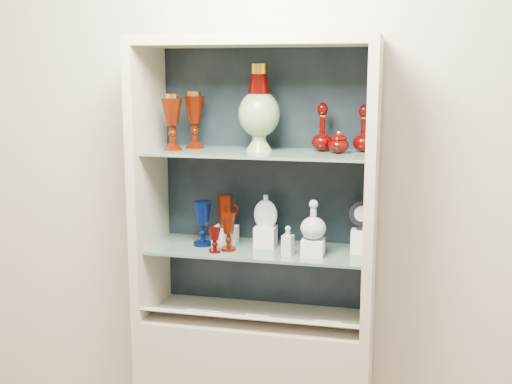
% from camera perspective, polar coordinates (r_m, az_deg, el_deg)
% --- Properties ---
extents(wall_back, '(3.50, 0.02, 2.80)m').
position_cam_1_polar(wall_back, '(2.89, 0.97, 2.74)').
color(wall_back, beige).
rests_on(wall_back, ground).
extents(cabinet_back_panel, '(0.98, 0.02, 1.15)m').
position_cam_1_polar(cabinet_back_panel, '(2.88, 0.84, 1.18)').
color(cabinet_back_panel, black).
rests_on(cabinet_back_panel, cabinet_base).
extents(cabinet_side_left, '(0.04, 0.40, 1.15)m').
position_cam_1_polar(cabinet_side_left, '(2.84, -9.50, 0.90)').
color(cabinet_side_left, '#BAB19F').
rests_on(cabinet_side_left, cabinet_base).
extents(cabinet_side_right, '(0.04, 0.40, 1.15)m').
position_cam_1_polar(cabinet_side_right, '(2.63, 10.25, 0.10)').
color(cabinet_side_right, '#BAB19F').
rests_on(cabinet_side_right, cabinet_base).
extents(cabinet_top_cap, '(1.00, 0.40, 0.04)m').
position_cam_1_polar(cabinet_top_cap, '(2.65, -0.00, 13.28)').
color(cabinet_top_cap, '#BAB19F').
rests_on(cabinet_top_cap, cabinet_side_left).
extents(shelf_lower, '(0.92, 0.34, 0.01)m').
position_cam_1_polar(shelf_lower, '(2.78, 0.09, -5.12)').
color(shelf_lower, slate).
rests_on(shelf_lower, cabinet_side_left).
extents(shelf_upper, '(0.92, 0.34, 0.01)m').
position_cam_1_polar(shelf_upper, '(2.69, 0.09, 3.51)').
color(shelf_upper, slate).
rests_on(shelf_upper, cabinet_side_left).
extents(label_ledge, '(0.92, 0.17, 0.09)m').
position_cam_1_polar(label_ledge, '(2.74, -0.52, -11.17)').
color(label_ledge, '#BAB19F').
rests_on(label_ledge, cabinet_base).
extents(label_card_0, '(0.10, 0.06, 0.03)m').
position_cam_1_polar(label_card_0, '(2.68, 6.46, -11.38)').
color(label_card_0, white).
rests_on(label_card_0, label_ledge).
extents(label_card_1, '(0.10, 0.06, 0.03)m').
position_cam_1_polar(label_card_1, '(2.73, 0.27, -10.94)').
color(label_card_1, white).
rests_on(label_card_1, label_ledge).
extents(label_card_2, '(0.10, 0.06, 0.03)m').
position_cam_1_polar(label_card_2, '(2.79, -4.97, -10.47)').
color(label_card_2, white).
rests_on(label_card_2, label_ledge).
extents(label_card_3, '(0.10, 0.06, 0.03)m').
position_cam_1_polar(label_card_3, '(2.78, -3.90, -10.57)').
color(label_card_3, white).
rests_on(label_card_3, label_ledge).
extents(pedestal_lamp_left, '(0.10, 0.10, 0.24)m').
position_cam_1_polar(pedestal_lamp_left, '(2.81, -5.49, 6.40)').
color(pedestal_lamp_left, '#430E02').
rests_on(pedestal_lamp_left, shelf_upper).
extents(pedestal_lamp_right, '(0.10, 0.10, 0.24)m').
position_cam_1_polar(pedestal_lamp_right, '(2.75, -7.46, 6.19)').
color(pedestal_lamp_right, '#430E02').
rests_on(pedestal_lamp_right, shelf_upper).
extents(enamel_urn, '(0.23, 0.23, 0.36)m').
position_cam_1_polar(enamel_urn, '(2.69, 0.27, 7.50)').
color(enamel_urn, '#0E3F28').
rests_on(enamel_urn, shelf_upper).
extents(ruby_decanter_a, '(0.10, 0.10, 0.23)m').
position_cam_1_polar(ruby_decanter_a, '(2.69, 5.92, 6.02)').
color(ruby_decanter_a, '#420301').
rests_on(ruby_decanter_a, shelf_upper).
extents(ruby_decanter_b, '(0.11, 0.11, 0.21)m').
position_cam_1_polar(ruby_decanter_b, '(2.70, 9.55, 5.74)').
color(ruby_decanter_b, '#420301').
rests_on(ruby_decanter_b, shelf_upper).
extents(lidded_bowl, '(0.11, 0.11, 0.10)m').
position_cam_1_polar(lidded_bowl, '(2.64, 7.35, 4.46)').
color(lidded_bowl, '#420301').
rests_on(lidded_bowl, shelf_upper).
extents(cobalt_goblet, '(0.11, 0.11, 0.19)m').
position_cam_1_polar(cobalt_goblet, '(2.81, -4.79, -2.81)').
color(cobalt_goblet, '#010C42').
rests_on(cobalt_goblet, shelf_lower).
extents(ruby_goblet_tall, '(0.08, 0.08, 0.16)m').
position_cam_1_polar(ruby_goblet_tall, '(2.72, -2.48, -3.58)').
color(ruby_goblet_tall, '#430E02').
rests_on(ruby_goblet_tall, shelf_lower).
extents(ruby_goblet_small, '(0.06, 0.06, 0.10)m').
position_cam_1_polar(ruby_goblet_small, '(2.70, -3.69, -4.30)').
color(ruby_goblet_small, '#420301').
rests_on(ruby_goblet_small, shelf_lower).
extents(riser_ruby_pitcher, '(0.10, 0.10, 0.08)m').
position_cam_1_polar(riser_ruby_pitcher, '(2.82, -2.74, -3.90)').
color(riser_ruby_pitcher, silver).
rests_on(riser_ruby_pitcher, shelf_lower).
extents(ruby_pitcher, '(0.12, 0.08, 0.14)m').
position_cam_1_polar(ruby_pitcher, '(2.80, -2.76, -1.69)').
color(ruby_pitcher, '#430E02').
rests_on(ruby_pitcher, riser_ruby_pitcher).
extents(clear_square_bottle, '(0.05, 0.05, 0.12)m').
position_cam_1_polar(clear_square_bottle, '(2.66, 2.85, -4.33)').
color(clear_square_bottle, '#9FB3B7').
rests_on(clear_square_bottle, shelf_lower).
extents(riser_flat_flask, '(0.09, 0.09, 0.09)m').
position_cam_1_polar(riser_flat_flask, '(2.79, 0.85, -3.97)').
color(riser_flat_flask, silver).
rests_on(riser_flat_flask, shelf_lower).
extents(flat_flask, '(0.10, 0.04, 0.14)m').
position_cam_1_polar(flat_flask, '(2.76, 0.86, -1.63)').
color(flat_flask, silver).
rests_on(flat_flask, riser_flat_flask).
extents(riser_clear_round_decanter, '(0.09, 0.09, 0.07)m').
position_cam_1_polar(riser_clear_round_decanter, '(2.66, 5.08, -4.94)').
color(riser_clear_round_decanter, silver).
rests_on(riser_clear_round_decanter, shelf_lower).
extents(clear_round_decanter, '(0.11, 0.11, 0.16)m').
position_cam_1_polar(clear_round_decanter, '(2.63, 5.12, -2.55)').
color(clear_round_decanter, '#9FB3B7').
rests_on(clear_round_decanter, riser_clear_round_decanter).
extents(riser_cameo_medallion, '(0.08, 0.08, 0.10)m').
position_cam_1_polar(riser_cameo_medallion, '(2.73, 9.30, -4.34)').
color(riser_cameo_medallion, silver).
rests_on(riser_cameo_medallion, shelf_lower).
extents(cameo_medallion, '(0.11, 0.06, 0.13)m').
position_cam_1_polar(cameo_medallion, '(2.70, 9.37, -2.02)').
color(cameo_medallion, black).
rests_on(cameo_medallion, riser_cameo_medallion).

